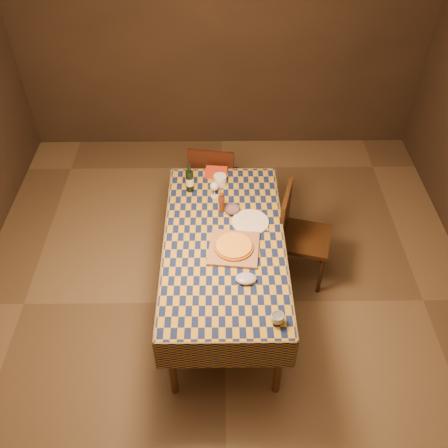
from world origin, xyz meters
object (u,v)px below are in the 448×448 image
object	(u,v)px
bowl	(232,210)
chair_right	(297,231)
wine_bottle	(190,181)
cutting_board	(234,248)
dining_table	(224,247)
white_plate	(250,222)
pizza	(234,246)
chair_far	(213,179)

from	to	relation	value
bowl	chair_right	size ratio (longest dim) A/B	0.14
wine_bottle	bowl	bearing A→B (deg)	-38.69
cutting_board	chair_right	size ratio (longest dim) A/B	0.40
bowl	wine_bottle	xyz separation A→B (m)	(-0.35, 0.28, 0.08)
dining_table	bowl	distance (m)	0.35
bowl	white_plate	world-z (taller)	bowl
pizza	white_plate	xyz separation A→B (m)	(0.14, 0.29, -0.03)
pizza	chair_right	size ratio (longest dim) A/B	0.34
bowl	chair_far	bearing A→B (deg)	102.04
wine_bottle	chair_right	xyz separation A→B (m)	(0.91, -0.26, -0.35)
cutting_board	wine_bottle	bearing A→B (deg)	116.67
dining_table	bowl	xyz separation A→B (m)	(0.07, 0.33, 0.10)
cutting_board	bowl	distance (m)	0.43
pizza	chair_far	distance (m)	1.22
wine_bottle	chair_right	distance (m)	1.01
cutting_board	chair_right	world-z (taller)	chair_right
wine_bottle	white_plate	distance (m)	0.66
dining_table	chair_far	xyz separation A→B (m)	(-0.09, 1.08, -0.17)
dining_table	cutting_board	distance (m)	0.15
white_plate	chair_far	size ratio (longest dim) A/B	0.32
wine_bottle	chair_far	world-z (taller)	wine_bottle
wine_bottle	chair_right	size ratio (longest dim) A/B	0.30
white_plate	chair_right	distance (m)	0.51
pizza	wine_bottle	size ratio (longest dim) A/B	1.12
pizza	white_plate	size ratio (longest dim) A/B	1.05
pizza	chair_right	xyz separation A→B (m)	(0.56, 0.45, -0.29)
dining_table	chair_right	world-z (taller)	chair_right
cutting_board	chair_far	xyz separation A→B (m)	(-0.16, 1.17, -0.26)
pizza	white_plate	distance (m)	0.33
chair_far	chair_right	size ratio (longest dim) A/B	1.00
bowl	white_plate	xyz separation A→B (m)	(0.14, -0.14, -0.01)
wine_bottle	pizza	bearing A→B (deg)	-63.33
cutting_board	pizza	size ratio (longest dim) A/B	1.20
wine_bottle	chair_far	distance (m)	0.61
dining_table	chair_far	world-z (taller)	chair_far
cutting_board	wine_bottle	size ratio (longest dim) A/B	1.34
pizza	bowl	size ratio (longest dim) A/B	2.44
chair_far	chair_right	bearing A→B (deg)	-45.06
bowl	white_plate	distance (m)	0.20
bowl	pizza	bearing A→B (deg)	-89.26
bowl	chair_right	xyz separation A→B (m)	(0.56, 0.02, -0.27)
dining_table	bowl	bearing A→B (deg)	78.62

